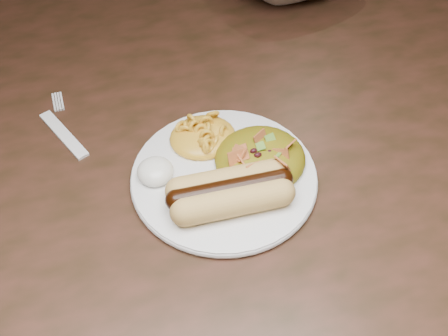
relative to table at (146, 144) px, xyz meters
name	(u,v)px	position (x,y,z in m)	size (l,w,h in m)	color
floor	(176,328)	(0.00, 0.00, -0.66)	(4.00, 4.00, 0.00)	#33210E
table	(146,144)	(0.00, 0.00, 0.00)	(1.60, 0.90, 0.75)	#48241B
plate	(224,177)	(0.07, -0.17, 0.10)	(0.21, 0.21, 0.01)	white
hotdog	(230,191)	(0.06, -0.21, 0.12)	(0.12, 0.07, 0.03)	tan
mac_and_cheese	(203,130)	(0.06, -0.11, 0.12)	(0.08, 0.07, 0.03)	yellow
sour_cream	(155,169)	(-0.01, -0.15, 0.12)	(0.04, 0.04, 0.03)	white
taco_salad	(261,152)	(0.11, -0.17, 0.12)	(0.11, 0.10, 0.05)	#9D4C06
fork	(64,134)	(-0.10, -0.04, 0.09)	(0.02, 0.13, 0.00)	white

